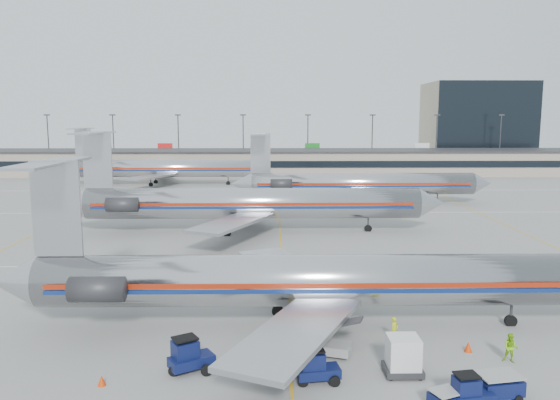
{
  "coord_description": "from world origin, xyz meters",
  "views": [
    {
      "loc": [
        -0.99,
        -40.69,
        13.87
      ],
      "look_at": [
        -0.06,
        22.62,
        4.5
      ],
      "focal_mm": 35.0,
      "sensor_mm": 36.0,
      "label": 1
    }
  ],
  "objects_px": {
    "jet_foreground": "(306,280)",
    "jet_second_row": "(245,203)",
    "belt_loader": "(319,343)",
    "uld_container": "(403,356)",
    "tug_center": "(316,367)"
  },
  "relations": [
    {
      "from": "jet_foreground",
      "to": "jet_second_row",
      "type": "xyz_separation_m",
      "value": [
        -5.6,
        31.6,
        0.34
      ]
    },
    {
      "from": "jet_second_row",
      "to": "belt_loader",
      "type": "xyz_separation_m",
      "value": [
        6.16,
        -35.86,
        -2.99
      ]
    },
    {
      "from": "uld_container",
      "to": "jet_second_row",
      "type": "bearing_deg",
      "value": 104.93
    },
    {
      "from": "jet_second_row",
      "to": "tug_center",
      "type": "distance_m",
      "value": 39.92
    },
    {
      "from": "uld_container",
      "to": "belt_loader",
      "type": "distance_m",
      "value": 5.16
    },
    {
      "from": "jet_foreground",
      "to": "tug_center",
      "type": "relative_size",
      "value": 17.88
    },
    {
      "from": "tug_center",
      "to": "uld_container",
      "type": "relative_size",
      "value": 1.13
    },
    {
      "from": "jet_second_row",
      "to": "tug_center",
      "type": "xyz_separation_m",
      "value": [
        5.64,
        -39.42,
        -2.79
      ]
    },
    {
      "from": "jet_second_row",
      "to": "uld_container",
      "type": "distance_m",
      "value": 40.11
    },
    {
      "from": "belt_loader",
      "to": "jet_second_row",
      "type": "bearing_deg",
      "value": 118.1
    },
    {
      "from": "jet_second_row",
      "to": "belt_loader",
      "type": "relative_size",
      "value": 10.12
    },
    {
      "from": "tug_center",
      "to": "jet_second_row",
      "type": "bearing_deg",
      "value": 89.55
    },
    {
      "from": "jet_foreground",
      "to": "uld_container",
      "type": "distance_m",
      "value": 8.84
    },
    {
      "from": "belt_loader",
      "to": "jet_foreground",
      "type": "bearing_deg",
      "value": 115.74
    },
    {
      "from": "jet_second_row",
      "to": "uld_container",
      "type": "height_order",
      "value": "jet_second_row"
    }
  ]
}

